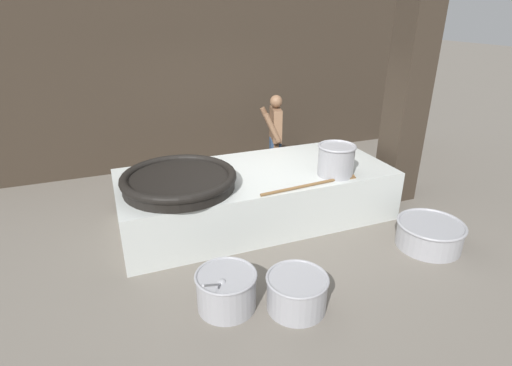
{
  "coord_description": "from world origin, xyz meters",
  "views": [
    {
      "loc": [
        -1.96,
        -5.05,
        2.96
      ],
      "look_at": [
        0.0,
        0.0,
        0.57
      ],
      "focal_mm": 28.0,
      "sensor_mm": 36.0,
      "label": 1
    }
  ],
  "objects": [
    {
      "name": "prep_bowl_meat",
      "position": [
        1.87,
        -1.61,
        0.2
      ],
      "size": [
        0.88,
        0.88,
        0.36
      ],
      "color": "#9E9EA3",
      "rests_on": "ground_plane"
    },
    {
      "name": "hearth_platform",
      "position": [
        0.0,
        0.0,
        0.38
      ],
      "size": [
        3.97,
        1.72,
        0.76
      ],
      "color": "silver",
      "rests_on": "ground_plane"
    },
    {
      "name": "support_pillar",
      "position": [
        2.46,
        -0.14,
        1.78
      ],
      "size": [
        0.49,
        0.49,
        3.56
      ],
      "primitive_type": "cube",
      "color": "#382D23",
      "rests_on": "ground_plane"
    },
    {
      "name": "cook",
      "position": [
        0.85,
        1.24,
        0.85
      ],
      "size": [
        0.45,
        0.62,
        1.57
      ],
      "rotation": [
        0.0,
        0.0,
        2.89
      ],
      "color": "brown",
      "rests_on": "ground_plane"
    },
    {
      "name": "stock_pot",
      "position": [
        1.01,
        -0.53,
        0.99
      ],
      "size": [
        0.54,
        0.54,
        0.45
      ],
      "color": "#9E9EA3",
      "rests_on": "hearth_platform"
    },
    {
      "name": "prep_bowl_extra",
      "position": [
        -0.33,
        -2.05,
        0.22
      ],
      "size": [
        0.67,
        0.67,
        0.4
      ],
      "color": "#9E9EA3",
      "rests_on": "ground_plane"
    },
    {
      "name": "stirring_paddle",
      "position": [
        0.54,
        -0.76,
        0.77
      ],
      "size": [
        1.47,
        0.18,
        0.04
      ],
      "rotation": [
        0.0,
        0.0,
        0.08
      ],
      "color": "brown",
      "rests_on": "hearth_platform"
    },
    {
      "name": "back_wall",
      "position": [
        0.0,
        2.73,
        1.78
      ],
      "size": [
        9.58,
        0.24,
        3.56
      ],
      "primitive_type": "cube",
      "color": "#382D23",
      "rests_on": "ground_plane"
    },
    {
      "name": "prep_bowl_vegetables",
      "position": [
        -1.02,
        -1.76,
        0.23
      ],
      "size": [
        0.68,
        0.75,
        0.67
      ],
      "color": "#9E9EA3",
      "rests_on": "ground_plane"
    },
    {
      "name": "ground_plane",
      "position": [
        0.0,
        0.0,
        0.0
      ],
      "size": [
        60.0,
        60.0,
        0.0
      ],
      "primitive_type": "plane",
      "color": "slate"
    },
    {
      "name": "giant_wok_near",
      "position": [
        -1.16,
        -0.18,
        0.87
      ],
      "size": [
        1.52,
        1.52,
        0.22
      ],
      "color": "black",
      "rests_on": "hearth_platform"
    }
  ]
}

